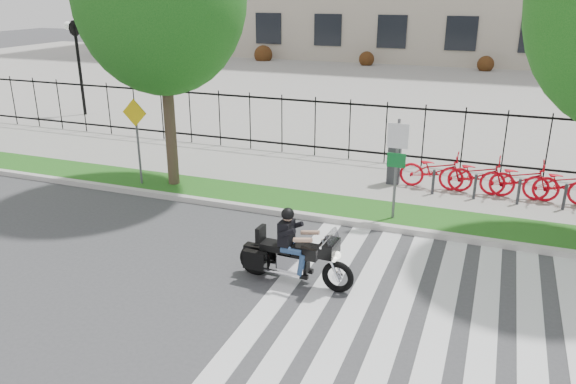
% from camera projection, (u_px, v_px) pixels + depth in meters
% --- Properties ---
extents(ground, '(120.00, 120.00, 0.00)m').
position_uv_depth(ground, '(169.00, 283.00, 11.18)').
color(ground, '#3C3C3F').
rests_on(ground, ground).
extents(curb, '(60.00, 0.20, 0.15)m').
position_uv_depth(curb, '(254.00, 208.00, 14.75)').
color(curb, '#B7B4AD').
rests_on(curb, ground).
extents(grass_verge, '(60.00, 1.50, 0.15)m').
position_uv_depth(grass_verge, '(266.00, 198.00, 15.50)').
color(grass_verge, '#1C5014').
rests_on(grass_verge, ground).
extents(sidewalk, '(60.00, 3.50, 0.15)m').
position_uv_depth(sidewalk, '(297.00, 172.00, 17.70)').
color(sidewalk, gray).
rests_on(sidewalk, ground).
extents(plaza, '(80.00, 34.00, 0.10)m').
position_uv_depth(plaza, '(399.00, 87.00, 33.12)').
color(plaza, gray).
rests_on(plaza, ground).
extents(crosswalk_stripes, '(5.70, 8.00, 0.01)m').
position_uv_depth(crosswalk_stripes, '(413.00, 332.00, 9.56)').
color(crosswalk_stripes, silver).
rests_on(crosswalk_stripes, ground).
extents(iron_fence, '(30.00, 0.06, 2.00)m').
position_uv_depth(iron_fence, '(315.00, 127.00, 18.87)').
color(iron_fence, black).
rests_on(iron_fence, sidewalk).
extents(lamp_post_left, '(1.06, 0.70, 4.25)m').
position_uv_depth(lamp_post_left, '(77.00, 45.00, 24.65)').
color(lamp_post_left, black).
rests_on(lamp_post_left, ground).
extents(bike_share_station, '(8.99, 0.89, 1.50)m').
position_uv_depth(bike_share_station, '(562.00, 184.00, 14.75)').
color(bike_share_station, '#2D2D33').
rests_on(bike_share_station, sidewalk).
extents(sign_pole_regulatory, '(0.50, 0.09, 2.50)m').
position_uv_depth(sign_pole_regulatory, '(397.00, 156.00, 13.41)').
color(sign_pole_regulatory, '#59595B').
rests_on(sign_pole_regulatory, grass_verge).
extents(sign_pole_warning, '(0.78, 0.09, 2.49)m').
position_uv_depth(sign_pole_warning, '(137.00, 130.00, 15.89)').
color(sign_pole_warning, '#59595B').
rests_on(sign_pole_warning, grass_verge).
extents(motorcycle_rider, '(2.45, 0.74, 1.89)m').
position_uv_depth(motorcycle_rider, '(294.00, 254.00, 10.99)').
color(motorcycle_rider, black).
rests_on(motorcycle_rider, ground).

